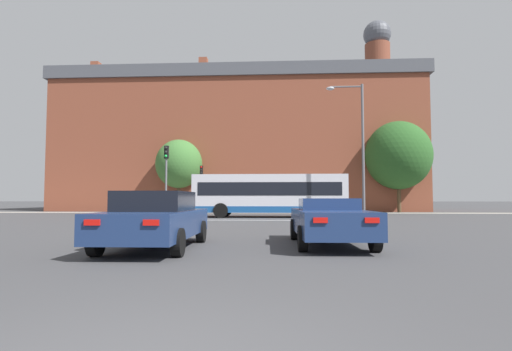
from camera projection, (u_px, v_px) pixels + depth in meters
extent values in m
cube|color=silver|center=(262.00, 220.00, 23.98)|extent=(9.44, 0.30, 0.01)
cube|color=gray|center=(267.00, 213.00, 36.71)|extent=(70.49, 2.50, 0.01)
cube|color=brown|center=(239.00, 150.00, 46.22)|extent=(39.00, 12.30, 13.81)
cube|color=#4C4F56|center=(239.00, 86.00, 46.66)|extent=(39.78, 12.79, 1.33)
cube|color=brown|center=(96.00, 69.00, 45.23)|extent=(0.90, 0.90, 1.64)
cube|color=brown|center=(158.00, 81.00, 49.46)|extent=(0.90, 0.90, 1.64)
cube|color=brown|center=(203.00, 66.00, 43.90)|extent=(0.90, 0.90, 1.64)
cube|color=brown|center=(266.00, 72.00, 46.24)|extent=(0.90, 0.90, 1.64)
cube|color=brown|center=(323.00, 76.00, 47.80)|extent=(0.90, 0.90, 1.64)
cube|color=brown|center=(381.00, 70.00, 45.56)|extent=(0.90, 0.90, 1.64)
cylinder|color=brown|center=(378.00, 61.00, 45.93)|extent=(2.82, 2.82, 3.98)
sphere|color=#4C4F56|center=(377.00, 34.00, 46.11)|extent=(3.13, 3.13, 3.13)
cube|color=navy|center=(156.00, 223.00, 10.35)|extent=(2.02, 4.83, 0.66)
cube|color=black|center=(156.00, 201.00, 10.34)|extent=(1.70, 2.19, 0.50)
cylinder|color=black|center=(139.00, 231.00, 11.85)|extent=(0.23, 0.64, 0.64)
cylinder|color=black|center=(201.00, 232.00, 11.79)|extent=(0.23, 0.64, 0.64)
cylinder|color=black|center=(96.00, 242.00, 8.89)|extent=(0.23, 0.64, 0.64)
cylinder|color=black|center=(178.00, 243.00, 8.82)|extent=(0.23, 0.64, 0.64)
cube|color=red|center=(92.00, 222.00, 7.97)|extent=(0.32, 0.06, 0.12)
cube|color=red|center=(151.00, 223.00, 7.93)|extent=(0.32, 0.06, 0.12)
cube|color=navy|center=(329.00, 222.00, 11.15)|extent=(1.96, 4.82, 0.66)
cube|color=navy|center=(328.00, 204.00, 11.30)|extent=(1.61, 1.48, 0.32)
cylinder|color=black|center=(294.00, 229.00, 12.63)|extent=(0.24, 0.65, 0.64)
cylinder|color=black|center=(350.00, 229.00, 12.59)|extent=(0.24, 0.65, 0.64)
cylinder|color=black|center=(303.00, 239.00, 9.68)|extent=(0.24, 0.65, 0.64)
cylinder|color=black|center=(375.00, 239.00, 9.64)|extent=(0.24, 0.65, 0.64)
cube|color=red|center=(320.00, 220.00, 8.78)|extent=(0.32, 0.06, 0.12)
cube|color=red|center=(372.00, 220.00, 8.75)|extent=(0.32, 0.06, 0.12)
cube|color=silver|center=(270.00, 194.00, 27.99)|extent=(10.56, 2.50, 2.61)
cube|color=#194C8E|center=(270.00, 209.00, 27.93)|extent=(10.58, 2.52, 0.44)
cube|color=black|center=(270.00, 189.00, 28.01)|extent=(9.72, 2.53, 0.90)
cylinder|color=black|center=(315.00, 210.00, 28.94)|extent=(1.00, 0.28, 1.00)
cylinder|color=black|center=(318.00, 211.00, 26.54)|extent=(1.00, 0.28, 1.00)
cylinder|color=black|center=(225.00, 210.00, 29.30)|extent=(1.00, 0.28, 1.00)
cylinder|color=black|center=(221.00, 211.00, 26.91)|extent=(1.00, 0.28, 1.00)
cylinder|color=slate|center=(166.00, 189.00, 24.69)|extent=(0.12, 0.12, 3.79)
cube|color=black|center=(166.00, 152.00, 24.83)|extent=(0.26, 0.20, 0.80)
sphere|color=black|center=(166.00, 148.00, 24.71)|extent=(0.17, 0.17, 0.17)
sphere|color=black|center=(166.00, 152.00, 24.70)|extent=(0.17, 0.17, 0.17)
sphere|color=#1ED14C|center=(166.00, 156.00, 24.68)|extent=(0.17, 0.17, 0.17)
cylinder|color=slate|center=(201.00, 193.00, 36.84)|extent=(0.12, 0.12, 3.57)
cube|color=black|center=(201.00, 170.00, 36.97)|extent=(0.26, 0.20, 0.80)
sphere|color=red|center=(201.00, 167.00, 36.85)|extent=(0.17, 0.17, 0.17)
sphere|color=black|center=(201.00, 170.00, 36.84)|extent=(0.17, 0.17, 0.17)
sphere|color=black|center=(201.00, 173.00, 36.82)|extent=(0.17, 0.17, 0.17)
cylinder|color=slate|center=(363.00, 151.00, 24.63)|extent=(0.16, 0.16, 8.44)
cylinder|color=slate|center=(346.00, 87.00, 24.93)|extent=(1.97, 0.10, 0.10)
ellipsoid|color=#B2B2B7|center=(330.00, 89.00, 24.98)|extent=(0.50, 0.36, 0.22)
cylinder|color=brown|center=(285.00, 208.00, 37.45)|extent=(0.13, 0.13, 0.81)
cylinder|color=brown|center=(284.00, 208.00, 37.54)|extent=(0.13, 0.13, 0.81)
cube|color=olive|center=(284.00, 201.00, 37.54)|extent=(0.46, 0.39, 0.64)
sphere|color=tan|center=(284.00, 196.00, 37.56)|extent=(0.24, 0.24, 0.24)
cylinder|color=#4C3823|center=(179.00, 198.00, 38.94)|extent=(0.36, 0.36, 2.79)
ellipsoid|color=#3D7033|center=(179.00, 164.00, 39.14)|extent=(4.54, 4.54, 4.77)
cylinder|color=#4C3823|center=(399.00, 198.00, 38.06)|extent=(0.36, 0.36, 2.81)
ellipsoid|color=#285623|center=(398.00, 155.00, 38.30)|extent=(6.25, 6.25, 6.56)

